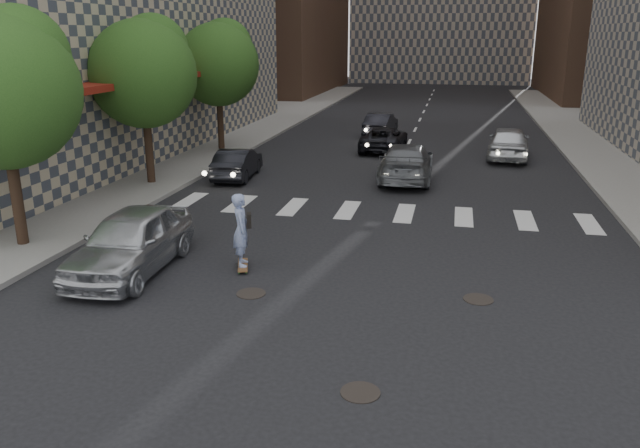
# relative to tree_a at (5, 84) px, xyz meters

# --- Properties ---
(ground) EXTENTS (160.00, 160.00, 0.00)m
(ground) POSITION_rel_tree_a_xyz_m (9.45, -3.14, -4.65)
(ground) COLOR black
(ground) RESTS_ON ground
(sidewalk_left) EXTENTS (13.00, 80.00, 0.15)m
(sidewalk_left) POSITION_rel_tree_a_xyz_m (-5.05, 16.86, -4.57)
(sidewalk_left) COLOR gray
(sidewalk_left) RESTS_ON ground
(tree_a) EXTENTS (4.20, 4.20, 6.60)m
(tree_a) POSITION_rel_tree_a_xyz_m (0.00, 0.00, 0.00)
(tree_a) COLOR #382619
(tree_a) RESTS_ON sidewalk_left
(tree_b) EXTENTS (4.20, 4.20, 6.60)m
(tree_b) POSITION_rel_tree_a_xyz_m (0.00, 8.00, 0.00)
(tree_b) COLOR #382619
(tree_b) RESTS_ON sidewalk_left
(tree_c) EXTENTS (4.20, 4.20, 6.60)m
(tree_c) POSITION_rel_tree_a_xyz_m (0.00, 16.00, 0.00)
(tree_c) COLOR #382619
(tree_c) RESTS_ON sidewalk_left
(manhole_a) EXTENTS (0.70, 0.70, 0.02)m
(manhole_a) POSITION_rel_tree_a_xyz_m (10.65, -5.64, -4.64)
(manhole_a) COLOR black
(manhole_a) RESTS_ON ground
(manhole_b) EXTENTS (0.70, 0.70, 0.02)m
(manhole_b) POSITION_rel_tree_a_xyz_m (7.45, -1.94, -4.64)
(manhole_b) COLOR black
(manhole_b) RESTS_ON ground
(manhole_c) EXTENTS (0.70, 0.70, 0.02)m
(manhole_c) POSITION_rel_tree_a_xyz_m (12.75, -1.14, -4.64)
(manhole_c) COLOR black
(manhole_c) RESTS_ON ground
(skateboarder) EXTENTS (0.66, 1.05, 2.04)m
(skateboarder) POSITION_rel_tree_a_xyz_m (6.72, -0.37, -3.58)
(skateboarder) COLOR brown
(skateboarder) RESTS_ON ground
(silver_sedan) EXTENTS (2.07, 4.84, 1.63)m
(silver_sedan) POSITION_rel_tree_a_xyz_m (3.95, -1.14, -3.83)
(silver_sedan) COLOR silver
(silver_sedan) RESTS_ON ground
(traffic_car_a) EXTENTS (1.71, 4.01, 1.29)m
(traffic_car_a) POSITION_rel_tree_a_xyz_m (2.95, 9.89, -4.00)
(traffic_car_a) COLOR black
(traffic_car_a) RESTS_ON ground
(traffic_car_b) EXTENTS (2.31, 5.39, 1.55)m
(traffic_car_b) POSITION_rel_tree_a_xyz_m (10.06, 11.06, -3.87)
(traffic_car_b) COLOR #585B60
(traffic_car_b) RESTS_ON ground
(traffic_car_c) EXTENTS (2.27, 4.64, 1.27)m
(traffic_car_c) POSITION_rel_tree_a_xyz_m (8.34, 17.82, -4.01)
(traffic_car_c) COLOR black
(traffic_car_c) RESTS_ON ground
(traffic_car_d) EXTENTS (2.31, 4.94, 1.64)m
(traffic_car_d) POSITION_rel_tree_a_xyz_m (14.61, 16.86, -3.83)
(traffic_car_d) COLOR silver
(traffic_car_d) RESTS_ON ground
(traffic_car_e) EXTENTS (1.75, 4.24, 1.37)m
(traffic_car_e) POSITION_rel_tree_a_xyz_m (7.55, 22.85, -3.96)
(traffic_car_e) COLOR black
(traffic_car_e) RESTS_ON ground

